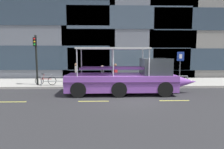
% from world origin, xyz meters
% --- Properties ---
extents(ground_plane, '(120.00, 120.00, 0.00)m').
position_xyz_m(ground_plane, '(0.00, 0.00, 0.00)').
color(ground_plane, '#2B2B2D').
extents(sidewalk, '(32.00, 4.80, 0.18)m').
position_xyz_m(sidewalk, '(0.00, 5.60, 0.09)').
color(sidewalk, '#A8A59E').
rests_on(sidewalk, ground_plane).
extents(curb_edge, '(32.00, 0.18, 0.18)m').
position_xyz_m(curb_edge, '(0.00, 3.11, 0.09)').
color(curb_edge, '#B2ADA3').
rests_on(curb_edge, ground_plane).
extents(lane_centreline, '(25.80, 0.12, 0.01)m').
position_xyz_m(lane_centreline, '(-0.00, -0.92, 0.00)').
color(lane_centreline, '#DBD64C').
rests_on(lane_centreline, ground_plane).
extents(curb_guardrail, '(12.04, 0.09, 0.79)m').
position_xyz_m(curb_guardrail, '(-0.92, 3.45, 0.72)').
color(curb_guardrail, gray).
rests_on(curb_guardrail, sidewalk).
extents(traffic_light_pole, '(0.24, 0.46, 4.10)m').
position_xyz_m(traffic_light_pole, '(-7.41, 3.97, 2.66)').
color(traffic_light_pole, black).
rests_on(traffic_light_pole, sidewalk).
extents(parking_sign, '(0.60, 0.12, 2.75)m').
position_xyz_m(parking_sign, '(4.63, 4.02, 2.04)').
color(parking_sign, '#4C4F54').
rests_on(parking_sign, sidewalk).
extents(leaned_bicycle, '(1.74, 0.46, 0.96)m').
position_xyz_m(leaned_bicycle, '(-6.66, 3.81, 0.56)').
color(leaned_bicycle, black).
rests_on(leaned_bicycle, sidewalk).
extents(duck_tour_boat, '(9.23, 2.54, 3.18)m').
position_xyz_m(duck_tour_boat, '(-0.10, 1.17, 1.05)').
color(duck_tour_boat, purple).
rests_on(duck_tour_boat, ground_plane).
extents(pedestrian_near_bow, '(0.41, 0.34, 1.70)m').
position_xyz_m(pedestrian_near_bow, '(2.58, 4.54, 1.21)').
color(pedestrian_near_bow, '#1E2338').
rests_on(pedestrian_near_bow, sidewalk).
extents(pedestrian_mid_left, '(0.38, 0.37, 1.72)m').
position_xyz_m(pedestrian_mid_left, '(-0.82, 4.88, 1.22)').
color(pedestrian_mid_left, '#1E2338').
rests_on(pedestrian_mid_left, sidewalk).
extents(pedestrian_mid_right, '(0.27, 0.42, 1.56)m').
position_xyz_m(pedestrian_mid_right, '(-1.99, 4.85, 1.12)').
color(pedestrian_mid_right, black).
rests_on(pedestrian_mid_right, sidewalk).
extents(pedestrian_near_stern, '(0.24, 0.51, 1.75)m').
position_xyz_m(pedestrian_near_stern, '(-4.33, 4.96, 1.24)').
color(pedestrian_near_stern, '#1E2338').
rests_on(pedestrian_near_stern, sidewalk).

